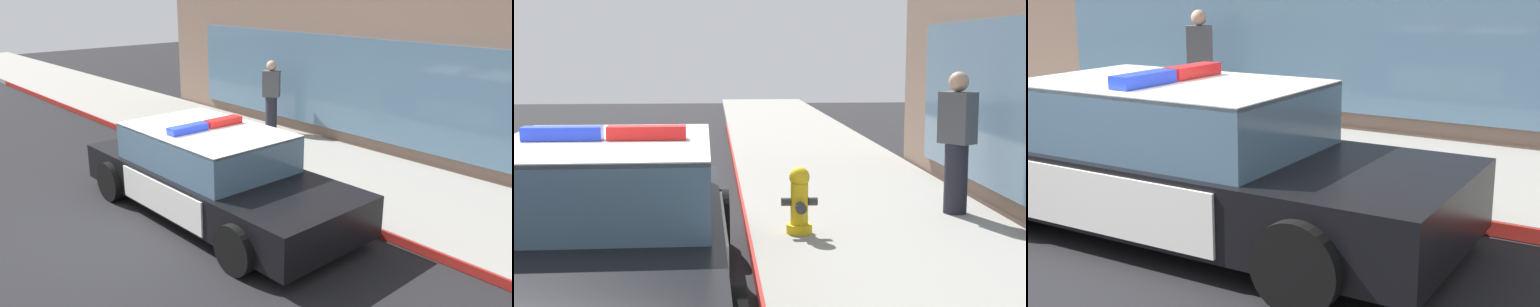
# 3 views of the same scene
# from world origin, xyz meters

# --- Properties ---
(ground) EXTENTS (48.00, 48.00, 0.00)m
(ground) POSITION_xyz_m (0.00, 0.00, 0.00)
(ground) COLOR black
(sidewalk) EXTENTS (48.00, 3.05, 0.15)m
(sidewalk) POSITION_xyz_m (0.00, 3.53, 0.07)
(sidewalk) COLOR gray
(sidewalk) RESTS_ON ground
(curb_red_paint) EXTENTS (28.80, 0.04, 0.14)m
(curb_red_paint) POSITION_xyz_m (0.00, 1.99, 0.08)
(curb_red_paint) COLOR maroon
(curb_red_paint) RESTS_ON ground
(police_cruiser) EXTENTS (5.03, 2.17, 1.49)m
(police_cruiser) POSITION_xyz_m (0.20, 0.72, 0.68)
(police_cruiser) COLOR black
(police_cruiser) RESTS_ON ground
(fire_hydrant) EXTENTS (0.34, 0.39, 0.73)m
(fire_hydrant) POSITION_xyz_m (-1.63, 2.53, 0.50)
(fire_hydrant) COLOR gold
(fire_hydrant) RESTS_ON sidewalk
(pedestrian_on_sidewalk) EXTENTS (0.48, 0.45, 1.71)m
(pedestrian_on_sidewalk) POSITION_xyz_m (-2.52, 4.53, 1.01)
(pedestrian_on_sidewalk) COLOR #23232D
(pedestrian_on_sidewalk) RESTS_ON sidewalk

